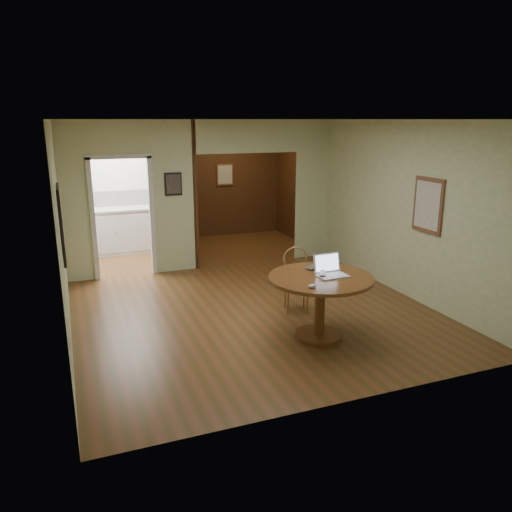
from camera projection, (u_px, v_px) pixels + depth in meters
name	position (u px, v px, depth m)	size (l,w,h in m)	color
floor	(256.00, 313.00, 7.18)	(5.00, 5.00, 0.00)	#4E3616
room_shell	(174.00, 196.00, 9.46)	(5.20, 7.50, 5.00)	silver
dining_table	(320.00, 293.00, 6.24)	(1.31, 1.31, 0.82)	brown
chair	(296.00, 276.00, 7.22)	(0.49, 0.49, 0.92)	brown
open_laptop	(330.00, 270.00, 6.23)	(0.37, 0.32, 0.26)	silver
closed_laptop	(319.00, 267.00, 6.52)	(0.33, 0.21, 0.03)	#B0B0B5
mouse	(312.00, 286.00, 5.76)	(0.11, 0.06, 0.04)	silver
wine_glass	(323.00, 274.00, 6.13)	(0.09, 0.09, 0.10)	white
pen	(327.00, 280.00, 6.04)	(0.01, 0.01, 0.14)	navy
kitchen_cabinet	(122.00, 230.00, 10.36)	(2.06, 0.60, 0.94)	silver
grocery_bag	(159.00, 199.00, 10.48)	(0.30, 0.26, 0.30)	tan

